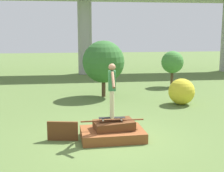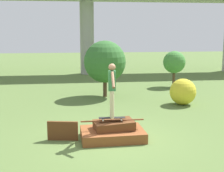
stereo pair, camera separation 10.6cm
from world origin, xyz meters
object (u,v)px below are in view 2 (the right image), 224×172
(bush_yellow_flowering, at_px, (183,92))
(tree_behind_right, at_px, (174,62))
(skateboard, at_px, (112,118))
(skater, at_px, (112,86))
(tree_behind_left, at_px, (105,62))

(bush_yellow_flowering, bearing_deg, tree_behind_right, 76.54)
(skateboard, relative_size, skater, 0.49)
(skateboard, height_order, tree_behind_right, tree_behind_right)
(skater, relative_size, tree_behind_left, 0.58)
(skater, bearing_deg, tree_behind_left, 85.82)
(tree_behind_left, distance_m, bush_yellow_flowering, 4.30)
(skater, height_order, bush_yellow_flowering, skater)
(tree_behind_right, bearing_deg, skater, -119.18)
(tree_behind_right, xyz_separation_m, bush_yellow_flowering, (-1.13, -4.70, -0.90))
(tree_behind_left, bearing_deg, tree_behind_right, 28.04)
(skateboard, relative_size, tree_behind_left, 0.29)
(skater, height_order, tree_behind_right, skater)
(skateboard, xyz_separation_m, tree_behind_left, (0.48, 6.60, 1.13))
(tree_behind_right, height_order, bush_yellow_flowering, tree_behind_right)
(skateboard, distance_m, bush_yellow_flowering, 5.84)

